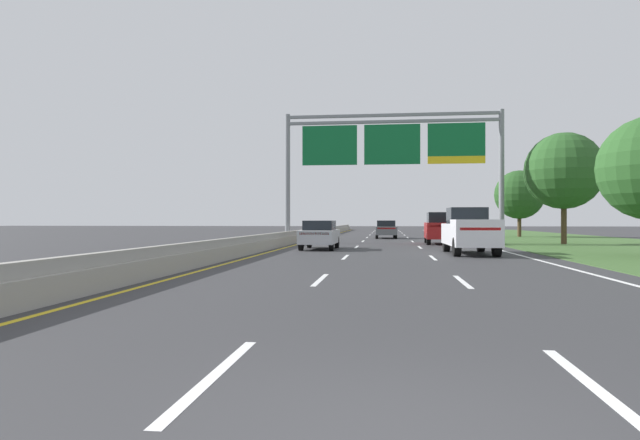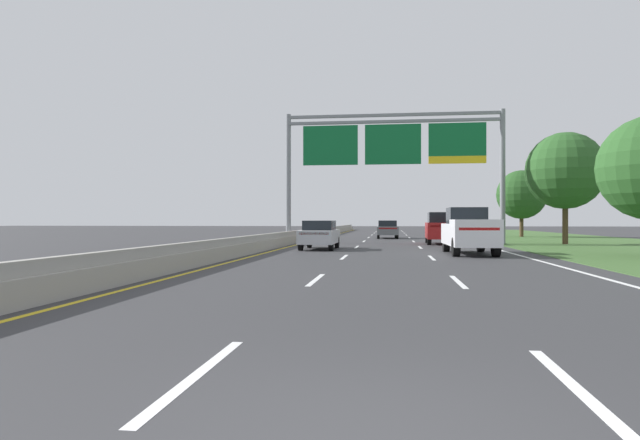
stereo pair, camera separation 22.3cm
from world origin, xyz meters
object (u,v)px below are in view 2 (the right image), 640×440
at_px(pickup_truck_white, 469,231).
at_px(car_grey_centre_lane_sedan, 387,229).
at_px(overhead_sign_gantry, 393,150).
at_px(roadside_tree_mid, 565,171).
at_px(car_red_right_lane_suv, 441,228).
at_px(car_silver_left_lane_sedan, 320,234).
at_px(roadside_tree_far, 521,195).

bearing_deg(pickup_truck_white, car_grey_centre_lane_sedan, 9.15).
relative_size(overhead_sign_gantry, roadside_tree_mid, 2.04).
relative_size(overhead_sign_gantry, car_grey_centre_lane_sedan, 3.39).
bearing_deg(roadside_tree_mid, overhead_sign_gantry, 178.38).
relative_size(car_grey_centre_lane_sedan, car_red_right_lane_suv, 0.93).
bearing_deg(roadside_tree_mid, car_silver_left_lane_sedan, -152.39).
bearing_deg(roadside_tree_far, roadside_tree_mid, -93.50).
distance_m(overhead_sign_gantry, car_red_right_lane_suv, 6.28).
distance_m(pickup_truck_white, car_grey_centre_lane_sedan, 22.54).
relative_size(overhead_sign_gantry, pickup_truck_white, 2.77).
xyz_separation_m(overhead_sign_gantry, roadside_tree_mid, (11.26, -0.32, -1.61)).
height_order(car_grey_centre_lane_sedan, car_silver_left_lane_sedan, same).
relative_size(pickup_truck_white, car_grey_centre_lane_sedan, 1.22).
bearing_deg(overhead_sign_gantry, pickup_truck_white, -73.36).
distance_m(car_grey_centre_lane_sedan, car_silver_left_lane_sedan, 19.18).
xyz_separation_m(car_grey_centre_lane_sedan, car_silver_left_lane_sedan, (-3.60, -18.84, 0.00)).
height_order(overhead_sign_gantry, roadside_tree_far, overhead_sign_gantry).
bearing_deg(roadside_tree_far, overhead_sign_gantry, -127.34).
distance_m(car_red_right_lane_suv, roadside_tree_far, 19.37).
height_order(overhead_sign_gantry, car_silver_left_lane_sedan, overhead_sign_gantry).
bearing_deg(roadside_tree_mid, car_grey_centre_lane_sedan, 137.13).
height_order(pickup_truck_white, car_grey_centre_lane_sedan, pickup_truck_white).
xyz_separation_m(overhead_sign_gantry, car_silver_left_lane_sedan, (-4.03, -8.31, -5.64)).
xyz_separation_m(pickup_truck_white, car_silver_left_lane_sedan, (-7.52, 3.36, -0.26)).
distance_m(overhead_sign_gantry, car_silver_left_lane_sedan, 10.82).
bearing_deg(pickup_truck_white, roadside_tree_far, -18.40).
bearing_deg(car_red_right_lane_suv, car_grey_centre_lane_sedan, 19.28).
xyz_separation_m(car_grey_centre_lane_sedan, roadside_tree_far, (12.69, 5.54, 3.22)).
bearing_deg(pickup_truck_white, overhead_sign_gantry, 15.78).
height_order(pickup_truck_white, car_red_right_lane_suv, pickup_truck_white).
height_order(car_red_right_lane_suv, roadside_tree_mid, roadside_tree_mid).
xyz_separation_m(car_grey_centre_lane_sedan, roadside_tree_mid, (11.68, -10.85, 4.03)).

